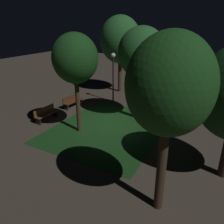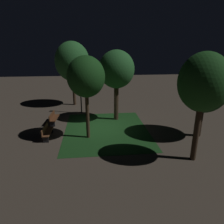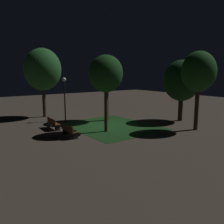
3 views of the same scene
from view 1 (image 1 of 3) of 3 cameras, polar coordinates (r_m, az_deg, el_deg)
The scene contains 9 objects.
ground_plane at distance 14.61m, azimuth -1.26°, elevation -2.92°, with size 60.00×60.00×0.00m, color #473D33.
grass_lawn at distance 14.03m, azimuth -0.77°, elevation -4.00°, with size 7.90×6.38×0.01m, color #194219.
bench_back_row at distance 17.57m, azimuth -10.09°, elevation 2.83°, with size 1.83×0.60×0.88m.
bench_by_lamp at distance 15.58m, azimuth -16.53°, elevation -0.31°, with size 1.81×0.50×0.88m.
tree_tall_center at distance 12.48m, azimuth -9.39°, elevation 13.20°, with size 2.50×2.50×5.70m.
tree_right_canopy at distance 14.36m, azimuth 7.61°, elevation 14.63°, with size 2.99×2.99×5.99m.
tree_lawn_side at distance 20.62m, azimuth 2.13°, elevation 17.91°, with size 3.59×3.59×6.75m.
tree_near_wall at distance 6.62m, azimuth 14.47°, elevation 6.24°, with size 2.59×2.59×6.02m.
lamp_post_plaza_west at distance 17.85m, azimuth 0.30°, elevation 10.99°, with size 0.36×0.36×3.95m.
Camera 1 is at (11.52, 6.52, 6.17)m, focal length 35.80 mm.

